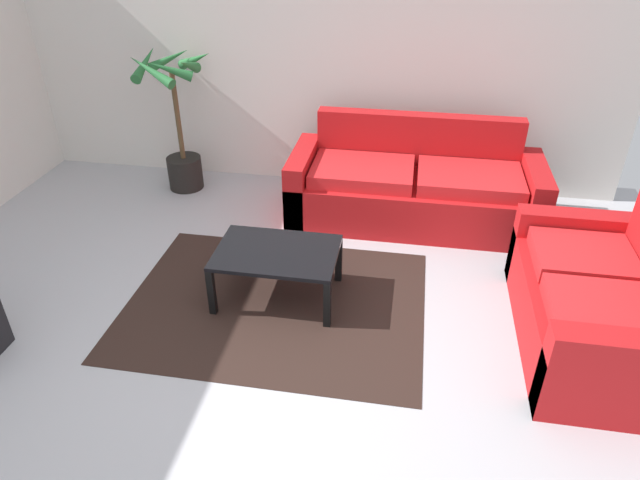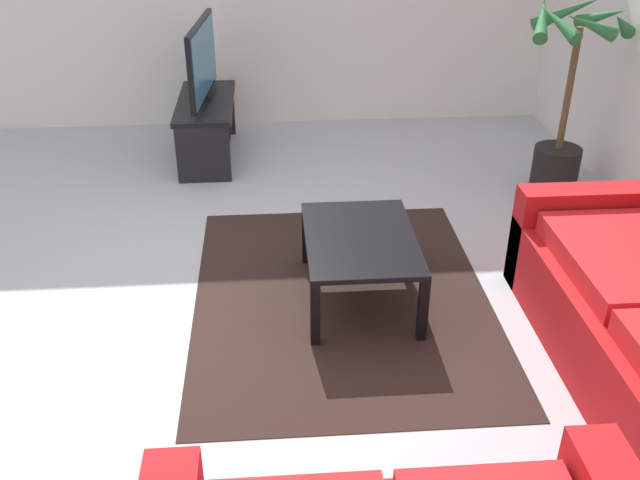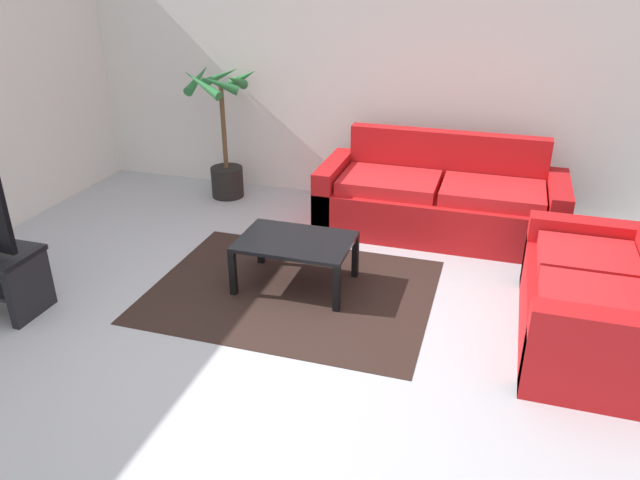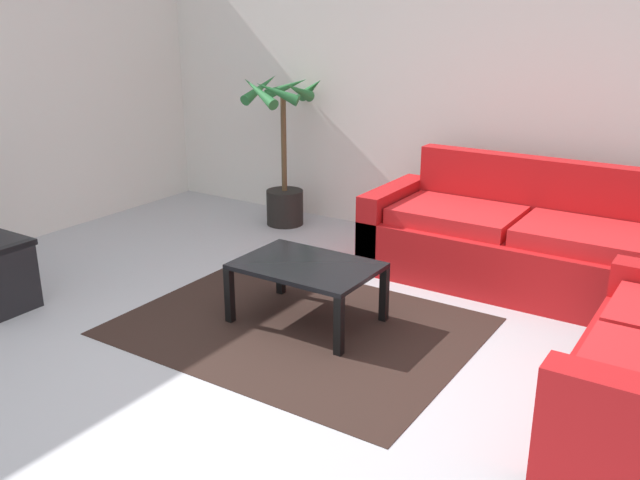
{
  "view_description": "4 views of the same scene",
  "coord_description": "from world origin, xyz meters",
  "px_view_note": "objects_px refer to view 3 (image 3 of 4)",
  "views": [
    {
      "loc": [
        1.97,
        -1.98,
        1.89
      ],
      "look_at": [
        0.19,
        0.34,
        0.43
      ],
      "focal_mm": 40.79,
      "sensor_mm": 36.0,
      "label": 1
    },
    {
      "loc": [
        0.01,
        -2.2,
        2.65
      ],
      "look_at": [
        0.59,
        0.85,
        0.55
      ],
      "focal_mm": 32.48,
      "sensor_mm": 36.0,
      "label": 2
    },
    {
      "loc": [
        0.61,
        -2.27,
        3.1
      ],
      "look_at": [
        0.33,
        0.47,
        0.6
      ],
      "focal_mm": 35.01,
      "sensor_mm": 36.0,
      "label": 3
    },
    {
      "loc": [
        3.8,
        -0.07,
        2.66
      ],
      "look_at": [
        0.23,
        0.35,
        0.53
      ],
      "focal_mm": 33.68,
      "sensor_mm": 36.0,
      "label": 4
    }
  ],
  "objects_px": {
    "potted_palm": "(199,53)",
    "couch_loveseat": "(630,249)",
    "couch_main": "(418,100)",
    "coffee_table": "(319,265)"
  },
  "relations": [
    {
      "from": "coffee_table",
      "to": "potted_palm",
      "type": "relative_size",
      "value": 0.73
    },
    {
      "from": "coffee_table",
      "to": "potted_palm",
      "type": "bearing_deg",
      "value": 119.56
    },
    {
      "from": "coffee_table",
      "to": "potted_palm",
      "type": "distance_m",
      "value": 2.58
    },
    {
      "from": "potted_palm",
      "to": "couch_loveseat",
      "type": "bearing_deg",
      "value": -30.42
    },
    {
      "from": "couch_main",
      "to": "coffee_table",
      "type": "distance_m",
      "value": 2.08
    },
    {
      "from": "couch_main",
      "to": "coffee_table",
      "type": "height_order",
      "value": "couch_main"
    },
    {
      "from": "couch_main",
      "to": "potted_palm",
      "type": "xyz_separation_m",
      "value": [
        -1.91,
        0.26,
        0.2
      ]
    },
    {
      "from": "couch_loveseat",
      "to": "couch_main",
      "type": "bearing_deg",
      "value": 128.81
    },
    {
      "from": "couch_loveseat",
      "to": "coffee_table",
      "type": "height_order",
      "value": "couch_loveseat"
    },
    {
      "from": "couch_loveseat",
      "to": "coffee_table",
      "type": "distance_m",
      "value": 1.97
    }
  ]
}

